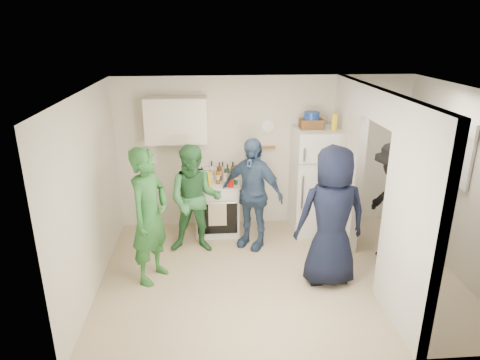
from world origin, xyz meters
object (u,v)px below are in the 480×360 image
at_px(fridge, 315,181).
at_px(person_green_left, 150,216).
at_px(stove, 217,208).
at_px(person_nook, 393,204).
at_px(wicker_basket, 311,124).
at_px(person_denim, 252,194).
at_px(person_green_center, 195,200).
at_px(person_navy, 331,217).
at_px(blue_bowl, 312,115).
at_px(yellow_cup_stack_top, 334,122).

bearing_deg(fridge, person_green_left, -152.58).
relative_size(stove, person_nook, 0.49).
bearing_deg(person_green_left, wicker_basket, -33.15).
bearing_deg(person_nook, person_denim, -106.68).
height_order(person_green_center, person_navy, person_navy).
relative_size(fridge, blue_bowl, 7.15).
bearing_deg(yellow_cup_stack_top, person_navy, -105.07).
bearing_deg(person_denim, fridge, 57.73).
height_order(stove, person_nook, person_nook).
bearing_deg(person_nook, person_navy, -64.32).
height_order(blue_bowl, person_green_left, blue_bowl).
bearing_deg(wicker_basket, person_green_left, -150.68).
height_order(wicker_basket, person_green_center, wicker_basket).
distance_m(person_denim, person_navy, 1.40).
bearing_deg(person_green_left, fridge, -35.05).
bearing_deg(stove, blue_bowl, 0.77).
bearing_deg(yellow_cup_stack_top, person_green_left, -156.27).
height_order(fridge, person_navy, person_navy).
xyz_separation_m(fridge, yellow_cup_stack_top, (0.22, -0.10, 0.98)).
bearing_deg(person_navy, person_denim, -51.87).
relative_size(blue_bowl, person_green_left, 0.13).
distance_m(fridge, wicker_basket, 0.94).
bearing_deg(person_denim, person_green_left, -115.42).
relative_size(person_navy, person_nook, 1.06).
xyz_separation_m(blue_bowl, person_green_left, (-2.38, -1.34, -1.01)).
relative_size(blue_bowl, person_nook, 0.14).
xyz_separation_m(wicker_basket, blue_bowl, (0.00, 0.00, 0.13)).
bearing_deg(yellow_cup_stack_top, fridge, 155.56).
distance_m(stove, person_navy, 2.17).
relative_size(blue_bowl, person_navy, 0.13).
bearing_deg(fridge, stove, 178.92).
relative_size(stove, yellow_cup_stack_top, 3.44).
height_order(blue_bowl, person_navy, blue_bowl).
bearing_deg(person_navy, yellow_cup_stack_top, -107.27).
distance_m(fridge, yellow_cup_stack_top, 1.01).
bearing_deg(person_navy, blue_bowl, -94.59).
relative_size(person_green_center, person_denim, 0.96).
bearing_deg(blue_bowl, person_denim, -152.10).
relative_size(blue_bowl, yellow_cup_stack_top, 0.96).
bearing_deg(stove, person_denim, -43.81).
relative_size(wicker_basket, person_denim, 0.20).
relative_size(stove, person_navy, 0.46).
bearing_deg(person_navy, fridge, -98.38).
bearing_deg(person_nook, person_green_left, -85.35).
height_order(fridge, wicker_basket, wicker_basket).
xyz_separation_m(stove, yellow_cup_stack_top, (1.81, -0.13, 1.41)).
height_order(stove, person_green_center, person_green_center).
xyz_separation_m(blue_bowl, person_nook, (0.94, -1.12, -1.04)).
height_order(person_denim, person_nook, person_nook).
height_order(stove, person_denim, person_denim).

